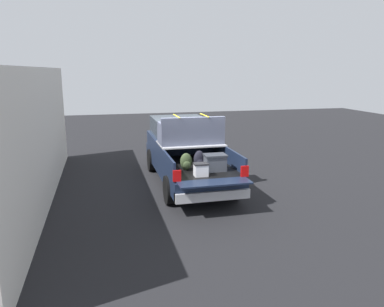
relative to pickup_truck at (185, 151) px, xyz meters
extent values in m
plane|color=black|center=(-0.38, 0.00, -0.98)|extent=(40.00, 40.00, 0.00)
cube|color=#162138|center=(-0.38, 0.00, -0.36)|extent=(5.50, 1.92, 0.47)
cube|color=black|center=(-1.58, 0.00, -0.11)|extent=(2.80, 1.80, 0.04)
cube|color=#162138|center=(-1.58, 0.93, 0.12)|extent=(2.80, 0.06, 0.50)
cube|color=#162138|center=(-1.58, -0.93, 0.12)|extent=(2.80, 0.06, 0.50)
cube|color=#162138|center=(-0.21, 0.00, 0.12)|extent=(0.06, 1.80, 0.50)
cube|color=#162138|center=(-3.26, 0.00, -0.11)|extent=(0.55, 1.80, 0.04)
cube|color=#B2B2B7|center=(-0.81, 0.00, 0.39)|extent=(1.25, 1.92, 0.04)
cube|color=#162138|center=(0.97, 0.00, 0.12)|extent=(2.30, 1.92, 0.50)
cube|color=#2D3842|center=(0.87, 0.00, 0.67)|extent=(1.94, 1.76, 0.60)
cube|color=#162138|center=(2.32, 0.00, 0.06)|extent=(0.40, 1.82, 0.38)
cube|color=#B2B2B7|center=(-3.10, 0.00, -0.48)|extent=(0.24, 1.92, 0.24)
cube|color=red|center=(-3.00, 0.88, 0.05)|extent=(0.06, 0.20, 0.28)
cube|color=red|center=(-3.00, -0.88, 0.05)|extent=(0.06, 0.20, 0.28)
cylinder|color=black|center=(1.37, 0.88, -0.58)|extent=(0.79, 0.30, 0.79)
cylinder|color=black|center=(1.37, -0.88, -0.58)|extent=(0.79, 0.30, 0.79)
cylinder|color=black|center=(-2.13, 0.88, -0.58)|extent=(0.79, 0.30, 0.79)
cylinder|color=black|center=(-2.13, -0.88, -0.58)|extent=(0.79, 0.30, 0.79)
cube|color=#474C56|center=(-2.27, -0.32, 0.11)|extent=(0.40, 0.55, 0.40)
cube|color=#31353C|center=(-2.27, -0.32, 0.34)|extent=(0.44, 0.59, 0.05)
ellipsoid|color=black|center=(-2.02, 0.06, 0.17)|extent=(0.20, 0.31, 0.52)
ellipsoid|color=black|center=(-2.13, 0.06, 0.10)|extent=(0.09, 0.22, 0.23)
ellipsoid|color=#384728|center=(-2.02, 0.42, 0.15)|extent=(0.20, 0.33, 0.47)
ellipsoid|color=#384728|center=(-2.13, 0.42, 0.08)|extent=(0.09, 0.23, 0.21)
cube|color=white|center=(-2.68, 0.19, 0.06)|extent=(0.26, 0.34, 0.30)
cube|color=#262628|center=(-2.68, 0.19, 0.23)|extent=(0.28, 0.36, 0.04)
cube|color=#4C5166|center=(-0.81, 0.00, 0.62)|extent=(0.83, 1.90, 0.42)
cube|color=#4C5166|center=(-1.14, 0.00, 1.03)|extent=(0.16, 1.90, 0.40)
cube|color=#4C5166|center=(-0.76, 0.85, 0.94)|extent=(0.59, 0.20, 0.22)
cube|color=#4C5166|center=(-0.76, -0.85, 0.94)|extent=(0.59, 0.20, 0.22)
cube|color=yellow|center=(-0.81, 0.43, 1.24)|extent=(0.93, 0.03, 0.02)
cube|color=yellow|center=(-0.81, -0.43, 1.24)|extent=(0.93, 0.03, 0.02)
cube|color=silver|center=(-1.13, 4.21, 0.83)|extent=(10.96, 0.36, 3.62)
camera|label=1|loc=(-11.52, 2.62, 2.56)|focal=34.75mm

